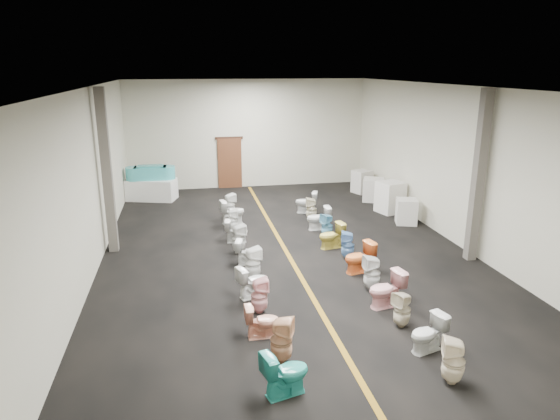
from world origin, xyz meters
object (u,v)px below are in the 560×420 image
at_px(toilet_left_8, 236,231).
at_px(toilet_right_11, 306,202).
at_px(toilet_left_5, 253,264).
at_px(toilet_right_1, 428,334).
at_px(toilet_left_7, 239,239).
at_px(toilet_left_9, 233,220).
at_px(appliance_crate_a, 406,211).
at_px(appliance_crate_d, 362,182).
at_px(bathtub, 151,173).
at_px(toilet_right_0, 453,361).
at_px(toilet_right_8, 327,226).
at_px(toilet_left_3, 259,296).
at_px(toilet_left_6, 249,252).
at_px(toilet_right_6, 348,245).
at_px(toilet_right_10, 311,209).
at_px(toilet_right_4, 372,273).
at_px(toilet_left_1, 282,340).
at_px(display_table, 152,189).
at_px(toilet_left_0, 285,373).
at_px(toilet_right_5, 359,258).
at_px(appliance_crate_b, 390,197).
at_px(toilet_left_11, 230,205).
at_px(toilet_right_9, 318,218).
at_px(toilet_right_3, 386,289).
at_px(toilet_right_2, 402,310).
at_px(appliance_crate_c, 373,190).
at_px(toilet_left_2, 262,321).
at_px(toilet_left_10, 232,212).
at_px(toilet_left_4, 253,281).

distance_m(toilet_left_8, toilet_right_11, 3.75).
relative_size(toilet_left_5, toilet_right_1, 1.17).
height_order(toilet_left_7, toilet_left_9, toilet_left_7).
bearing_deg(appliance_crate_a, appliance_crate_d, 90.00).
bearing_deg(bathtub, toilet_right_1, -63.69).
distance_m(toilet_right_0, toilet_right_8, 7.34).
bearing_deg(toilet_left_3, toilet_left_6, -6.49).
xyz_separation_m(bathtub, toilet_left_5, (2.80, -8.24, -0.65)).
bearing_deg(toilet_right_6, toilet_right_1, 17.08).
relative_size(toilet_right_6, toilet_right_10, 0.98).
distance_m(appliance_crate_a, toilet_right_4, 5.47).
bearing_deg(appliance_crate_d, toilet_left_7, -134.16).
xyz_separation_m(bathtub, toilet_left_8, (2.70, -5.50, -0.73)).
bearing_deg(toilet_left_1, display_table, 37.75).
xyz_separation_m(toilet_right_0, toilet_right_11, (0.02, 10.03, -0.02)).
xyz_separation_m(display_table, toilet_left_0, (2.69, -12.72, -0.02)).
bearing_deg(bathtub, toilet_right_5, -54.82).
xyz_separation_m(appliance_crate_b, toilet_left_11, (-5.62, 0.58, -0.15)).
height_order(toilet_right_6, toilet_right_9, toilet_right_6).
distance_m(toilet_right_3, toilet_right_9, 5.40).
bearing_deg(display_table, toilet_right_0, -67.29).
bearing_deg(toilet_right_1, toilet_left_6, -167.20).
bearing_deg(toilet_right_2, toilet_left_11, 172.79).
bearing_deg(bathtub, toilet_right_6, -51.58).
height_order(appliance_crate_c, toilet_left_11, appliance_crate_c).
xyz_separation_m(appliance_crate_a, toilet_left_2, (-5.78, -6.18, -0.08)).
distance_m(toilet_left_1, toilet_left_3, 1.88).
distance_m(toilet_left_9, toilet_right_0, 8.89).
bearing_deg(toilet_left_10, toilet_left_5, 171.17).
distance_m(appliance_crate_c, toilet_left_11, 5.72).
bearing_deg(toilet_right_0, toilet_right_2, -157.37).
xyz_separation_m(toilet_left_2, toilet_right_10, (2.81, 7.12, 0.06)).
bearing_deg(toilet_left_10, toilet_right_2, -169.85).
bearing_deg(toilet_left_0, toilet_right_8, -36.35).
xyz_separation_m(toilet_left_0, toilet_left_4, (-0.02, 3.54, -0.02)).
bearing_deg(appliance_crate_a, toilet_left_11, 160.94).
bearing_deg(toilet_left_4, toilet_right_1, -153.64).
bearing_deg(appliance_crate_d, toilet_right_0, -103.33).
bearing_deg(toilet_right_2, toilet_right_0, -23.63).
relative_size(bathtub, toilet_left_1, 2.17).
xyz_separation_m(appliance_crate_d, toilet_right_1, (-2.90, -11.50, -0.11)).
relative_size(appliance_crate_c, toilet_right_11, 1.11).
distance_m(appliance_crate_d, toilet_right_0, 12.81).
bearing_deg(toilet_right_9, appliance_crate_b, 117.09).
bearing_deg(toilet_right_8, appliance_crate_d, 126.59).
bearing_deg(toilet_left_6, toilet_right_4, -113.63).
distance_m(display_table, toilet_left_10, 4.59).
distance_m(toilet_left_4, toilet_right_5, 2.94).
bearing_deg(toilet_right_0, toilet_right_9, -158.25).
bearing_deg(toilet_left_2, toilet_right_10, -21.83).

